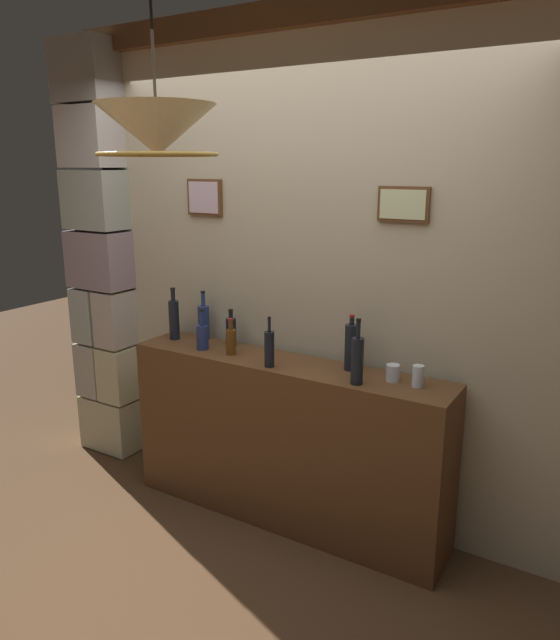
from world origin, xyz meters
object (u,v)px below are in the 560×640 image
object	(u,v)px
liquor_bottle_vodka	(231,341)
liquor_bottle_sherry	(174,319)
liquor_bottle_vermouth	(351,347)
liquor_bottle_whiskey	(204,321)
glass_tumbler_rocks	(418,376)
pendant_lamp	(157,132)
liquor_bottle_amaro	(269,348)
liquor_bottle_rye	(202,336)
glass_tumbler_highball	(393,373)
liquor_bottle_scotch	(231,331)
liquor_bottle_mezcal	(357,359)

from	to	relation	value
liquor_bottle_vodka	liquor_bottle_sherry	bearing A→B (deg)	171.67
liquor_bottle_vermouth	liquor_bottle_whiskey	xyz separation A→B (m)	(-1.02, 0.05, -0.01)
liquor_bottle_vodka	glass_tumbler_rocks	world-z (taller)	liquor_bottle_vodka
liquor_bottle_vermouth	glass_tumbler_rocks	xyz separation A→B (m)	(0.38, -0.06, -0.07)
liquor_bottle_vermouth	pendant_lamp	size ratio (longest dim) A/B	0.47
liquor_bottle_vermouth	liquor_bottle_whiskey	bearing A→B (deg)	177.05
pendant_lamp	liquor_bottle_amaro	bearing A→B (deg)	84.03
liquor_bottle_rye	liquor_bottle_amaro	bearing A→B (deg)	-6.91
liquor_bottle_sherry	liquor_bottle_vermouth	bearing A→B (deg)	2.19
liquor_bottle_rye	liquor_bottle_amaro	distance (m)	0.51
liquor_bottle_vodka	glass_tumbler_highball	xyz separation A→B (m)	(0.94, 0.07, -0.04)
liquor_bottle_scotch	glass_tumbler_highball	world-z (taller)	liquor_bottle_scotch
liquor_bottle_sherry	pendant_lamp	size ratio (longest dim) A/B	0.51
liquor_bottle_scotch	liquor_bottle_rye	bearing A→B (deg)	-122.89
liquor_bottle_scotch	glass_tumbler_rocks	distance (m)	1.19
liquor_bottle_whiskey	liquor_bottle_amaro	bearing A→B (deg)	-20.38
liquor_bottle_scotch	liquor_bottle_rye	size ratio (longest dim) A/B	0.91
liquor_bottle_whiskey	liquor_bottle_rye	size ratio (longest dim) A/B	1.25
pendant_lamp	liquor_bottle_scotch	bearing A→B (deg)	109.92
liquor_bottle_vermouth	liquor_bottle_amaro	size ratio (longest dim) A/B	1.09
liquor_bottle_vermouth	liquor_bottle_vodka	size ratio (longest dim) A/B	1.42
liquor_bottle_sherry	liquor_bottle_vodka	bearing A→B (deg)	-8.33
liquor_bottle_rye	liquor_bottle_amaro	world-z (taller)	liquor_bottle_amaro
liquor_bottle_amaro	pendant_lamp	size ratio (longest dim) A/B	0.43
liquor_bottle_rye	liquor_bottle_mezcal	size ratio (longest dim) A/B	0.73
liquor_bottle_scotch	liquor_bottle_vodka	distance (m)	0.18
liquor_bottle_mezcal	liquor_bottle_vodka	size ratio (longest dim) A/B	1.57
liquor_bottle_scotch	liquor_bottle_whiskey	world-z (taller)	liquor_bottle_whiskey
liquor_bottle_rye	liquor_bottle_sherry	distance (m)	0.29
liquor_bottle_scotch	glass_tumbler_highball	distance (m)	1.05
liquor_bottle_whiskey	liquor_bottle_sherry	size ratio (longest dim) A/B	0.94
liquor_bottle_sherry	glass_tumbler_highball	bearing A→B (deg)	-0.02
liquor_bottle_mezcal	glass_tumbler_rocks	distance (m)	0.30
liquor_bottle_vodka	liquor_bottle_vermouth	bearing A→B (deg)	9.48
pendant_lamp	liquor_bottle_vodka	bearing A→B (deg)	106.41
liquor_bottle_sherry	glass_tumbler_rocks	xyz separation A→B (m)	(1.56, -0.01, -0.08)
glass_tumbler_highball	pendant_lamp	bearing A→B (deg)	-130.49
liquor_bottle_vermouth	liquor_bottle_scotch	size ratio (longest dim) A/B	1.35
liquor_bottle_amaro	pendant_lamp	bearing A→B (deg)	-95.97
liquor_bottle_mezcal	liquor_bottle_vodka	bearing A→B (deg)	175.76
liquor_bottle_whiskey	liquor_bottle_rye	distance (m)	0.22
liquor_bottle_amaro	pendant_lamp	xyz separation A→B (m)	(-0.07, -0.70, 1.07)
liquor_bottle_rye	glass_tumbler_highball	bearing A→B (deg)	3.73
liquor_bottle_vodka	pendant_lamp	xyz separation A→B (m)	(0.23, -0.77, 1.09)
liquor_bottle_whiskey	liquor_bottle_mezcal	size ratio (longest dim) A/B	0.91
liquor_bottle_vodka	pendant_lamp	world-z (taller)	pendant_lamp
liquor_bottle_vodka	pendant_lamp	bearing A→B (deg)	-73.59
liquor_bottle_vermouth	liquor_bottle_sherry	bearing A→B (deg)	-177.81
glass_tumbler_rocks	glass_tumbler_highball	bearing A→B (deg)	174.92
liquor_bottle_whiskey	glass_tumbler_highball	distance (m)	1.28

